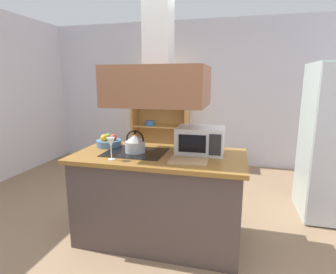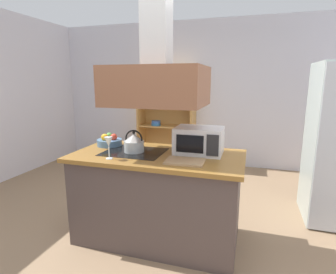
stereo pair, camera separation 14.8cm
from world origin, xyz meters
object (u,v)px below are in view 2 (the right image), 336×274
dish_cabinet (167,122)px  microwave (199,140)px  fruit_bowl (110,141)px  kettle (134,143)px  cutting_board (185,161)px  wine_glass_on_counter (109,143)px

dish_cabinet → microwave: bearing=-65.9°
dish_cabinet → fruit_bowl: 2.39m
kettle → cutting_board: bearing=-18.7°
kettle → wine_glass_on_counter: size_ratio=1.09×
kettle → cutting_board: (0.57, -0.19, -0.09)m
kettle → wine_glass_on_counter: kettle is taller
kettle → fruit_bowl: bearing=155.1°
dish_cabinet → kettle: dish_cabinet is taller
fruit_bowl → cutting_board: bearing=-21.2°
dish_cabinet → wine_glass_on_counter: 2.88m
kettle → cutting_board: kettle is taller
kettle → microwave: 0.65m
microwave → wine_glass_on_counter: microwave is taller
kettle → microwave: bearing=12.9°
dish_cabinet → fruit_bowl: bearing=-88.2°
dish_cabinet → cutting_board: 2.94m
wine_glass_on_counter → fruit_bowl: wine_glass_on_counter is taller
microwave → wine_glass_on_counter: 0.87m
fruit_bowl → microwave: bearing=-1.6°
dish_cabinet → microwave: dish_cabinet is taller
fruit_bowl → kettle: bearing=-24.9°
dish_cabinet → wine_glass_on_counter: (0.33, -2.85, 0.24)m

